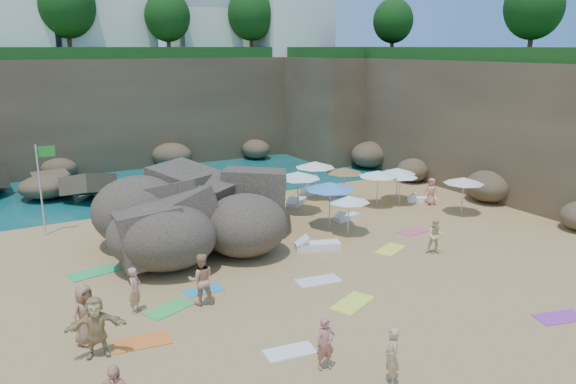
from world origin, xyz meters
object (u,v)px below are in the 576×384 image
person_stand_0 (135,290)px  person_stand_5 (118,229)px  parasol_0 (194,185)px  parasol_1 (400,175)px  flag_pole (42,178)px  lounger_0 (207,225)px  person_stand_4 (431,192)px  person_stand_3 (258,213)px  person_stand_1 (201,279)px  person_stand_6 (392,356)px  parasol_2 (298,175)px  rock_outcrop (189,242)px  person_stand_2 (197,192)px

person_stand_0 → person_stand_5: (1.07, 6.89, 0.02)m
parasol_0 → parasol_1: parasol_0 is taller
flag_pole → parasol_0: 7.18m
lounger_0 → person_stand_4: 13.02m
person_stand_4 → person_stand_3: bearing=-125.3°
lounger_0 → person_stand_5: 4.60m
flag_pole → person_stand_3: size_ratio=3.02×
lounger_0 → parasol_1: bearing=-28.4°
person_stand_1 → person_stand_3: (5.72, 6.84, -0.21)m
person_stand_4 → person_stand_6: bearing=-75.2°
parasol_2 → person_stand_6: size_ratio=1.49×
lounger_0 → parasol_0: bearing=73.4°
parasol_2 → rock_outcrop: bearing=-167.5°
person_stand_1 → lounger_0: bearing=-99.5°
parasol_1 → person_stand_1: bearing=-155.9°
person_stand_5 → parasol_0: bearing=-3.9°
lounger_0 → person_stand_2: 3.74m
rock_outcrop → person_stand_1: (-1.86, -6.47, 0.94)m
person_stand_0 → person_stand_4: person_stand_0 is taller
person_stand_0 → person_stand_2: (6.41, 11.00, 0.13)m
parasol_1 → person_stand_6: parasol_1 is taller
person_stand_0 → lounger_0: bearing=4.7°
rock_outcrop → person_stand_0: size_ratio=5.08×
rock_outcrop → person_stand_1: person_stand_1 is taller
person_stand_2 → parasol_2: bearing=179.4°
person_stand_1 → person_stand_4: bearing=-147.4°
person_stand_1 → person_stand_5: (-1.12, 7.40, -0.11)m
parasol_0 → person_stand_2: 2.63m
parasol_1 → person_stand_2: (-10.49, 4.94, -0.80)m
person_stand_5 → parasol_2: bearing=-23.5°
parasol_1 → person_stand_6: size_ratio=1.23×
rock_outcrop → person_stand_6: (0.77, -13.59, 0.82)m
parasol_2 → person_stand_4: 7.95m
parasol_1 → person_stand_3: (-8.99, 0.27, -1.01)m
flag_pole → person_stand_6: bearing=-70.7°
parasol_0 → parasol_1: size_ratio=1.13×
parasol_0 → person_stand_0: 10.40m
parasol_1 → person_stand_5: parasol_1 is taller
flag_pole → person_stand_2: 8.14m
parasol_2 → person_stand_3: parasol_2 is taller
rock_outcrop → person_stand_1: bearing=-106.1°
rock_outcrop → person_stand_5: 3.23m
rock_outcrop → parasol_1: bearing=0.4°
person_stand_2 → rock_outcrop: bearing=102.1°
flag_pole → parasol_0: size_ratio=1.95×
person_stand_1 → person_stand_2: (4.22, 11.51, 0.01)m
person_stand_3 → person_stand_5: size_ratio=0.88×
parasol_2 → person_stand_5: parasol_2 is taller
person_stand_1 → person_stand_3: size_ratio=1.28×
person_stand_5 → person_stand_6: bearing=-102.5°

